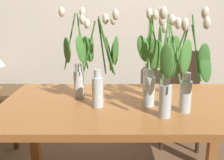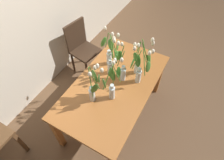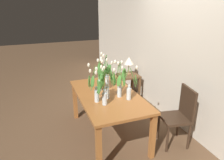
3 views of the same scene
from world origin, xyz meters
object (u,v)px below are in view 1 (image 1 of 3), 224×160
object	(u,v)px
tulip_vase_2	(167,67)
tulip_vase_3	(101,68)
tulip_vase_0	(150,75)
dining_table	(127,116)
dining_chair	(180,92)
tulip_vase_4	(79,67)
tulip_vase_1	(166,79)
side_table	(1,101)
tulip_vase_6	(151,65)
tulip_vase_5	(186,74)

from	to	relation	value
tulip_vase_2	tulip_vase_3	xyz separation A→B (m)	(-0.46, -0.29, 0.05)
tulip_vase_2	tulip_vase_0	bearing A→B (deg)	-122.01
dining_table	tulip_vase_2	distance (m)	0.46
dining_chair	tulip_vase_0	bearing A→B (deg)	-115.33
tulip_vase_2	tulip_vase_4	bearing A→B (deg)	-166.47
tulip_vase_1	dining_chair	size ratio (longest dim) A/B	0.62
tulip_vase_2	side_table	xyz separation A→B (m)	(-1.53, 0.71, -0.49)
tulip_vase_3	dining_chair	xyz separation A→B (m)	(0.76, 1.01, -0.45)
tulip_vase_1	tulip_vase_6	size ratio (longest dim) A/B	0.98
tulip_vase_1	tulip_vase_5	size ratio (longest dim) A/B	1.00
tulip_vase_3	dining_chair	world-z (taller)	tulip_vase_3
dining_chair	tulip_vase_4	bearing A→B (deg)	-136.33
tulip_vase_3	dining_chair	distance (m)	1.34
side_table	tulip_vase_6	bearing A→B (deg)	-30.28
tulip_vase_1	tulip_vase_2	bearing A→B (deg)	77.24
dining_table	dining_chair	size ratio (longest dim) A/B	1.72
side_table	tulip_vase_2	bearing A→B (deg)	-25.01
tulip_vase_0	tulip_vase_5	size ratio (longest dim) A/B	0.99
tulip_vase_2	dining_table	bearing A→B (deg)	-142.21
tulip_vase_2	dining_chair	world-z (taller)	tulip_vase_2
tulip_vase_0	tulip_vase_3	size ratio (longest dim) A/B	1.00
dining_table	tulip_vase_4	size ratio (longest dim) A/B	2.73
dining_chair	tulip_vase_2	bearing A→B (deg)	-112.74
tulip_vase_3	tulip_vase_6	world-z (taller)	tulip_vase_6
tulip_vase_1	dining_table	bearing A→B (deg)	126.70
tulip_vase_6	side_table	bearing A→B (deg)	149.72
tulip_vase_0	tulip_vase_4	world-z (taller)	tulip_vase_4
tulip_vase_0	tulip_vase_6	size ratio (longest dim) A/B	0.97
dining_table	tulip_vase_4	distance (m)	0.44
tulip_vase_1	tulip_vase_4	bearing A→B (deg)	146.21
dining_table	tulip_vase_2	size ratio (longest dim) A/B	3.00
tulip_vase_0	side_table	world-z (taller)	tulip_vase_0
tulip_vase_5	side_table	size ratio (longest dim) A/B	1.05
tulip_vase_3	tulip_vase_5	distance (m)	0.49
dining_table	tulip_vase_1	xyz separation A→B (m)	(0.18, -0.25, 0.30)
tulip_vase_0	side_table	bearing A→B (deg)	144.74
dining_table	tulip_vase_0	bearing A→B (deg)	-12.00
dining_table	side_table	world-z (taller)	dining_table
tulip_vase_0	tulip_vase_3	distance (m)	0.30
tulip_vase_0	side_table	size ratio (longest dim) A/B	1.04
tulip_vase_0	tulip_vase_6	distance (m)	0.16
tulip_vase_4	dining_chair	world-z (taller)	tulip_vase_4
tulip_vase_2	side_table	world-z (taller)	tulip_vase_2
tulip_vase_5	dining_table	bearing A→B (deg)	148.70
tulip_vase_0	tulip_vase_4	distance (m)	0.46
tulip_vase_1	tulip_vase_2	distance (m)	0.49
tulip_vase_1	tulip_vase_4	size ratio (longest dim) A/B	0.98
tulip_vase_4	side_table	xyz separation A→B (m)	(-0.93, 0.86, -0.52)
tulip_vase_0	tulip_vase_3	xyz separation A→B (m)	(-0.30, -0.04, 0.05)
dining_table	tulip_vase_3	size ratio (longest dim) A/B	2.81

